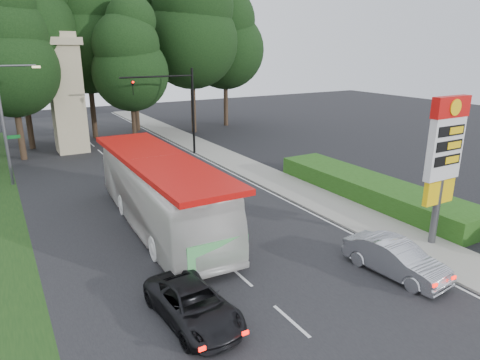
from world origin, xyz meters
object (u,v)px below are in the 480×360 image
gas_station_pylon (445,152)px  sedan_silver (395,258)px  traffic_signal_mast (178,100)px  transit_bus (160,193)px  monument (67,93)px  streetlight_signs (6,118)px  suv_charcoal (193,304)px

gas_station_pylon → sedan_silver: size_ratio=1.59×
traffic_signal_mast → transit_bus: size_ratio=0.55×
gas_station_pylon → monument: monument is taller
streetlight_signs → monument: size_ratio=0.80×
monument → transit_bus: bearing=-87.0°
streetlight_signs → sedan_silver: (12.49, -21.04, -3.73)m
traffic_signal_mast → streetlight_signs: 12.83m
streetlight_signs → monument: (4.99, 7.99, 0.67)m
traffic_signal_mast → suv_charcoal: size_ratio=1.64×
sedan_silver → transit_bus: bearing=118.3°
gas_station_pylon → transit_bus: gas_station_pylon is taller
gas_station_pylon → traffic_signal_mast: size_ratio=0.95×
gas_station_pylon → transit_bus: 13.40m
traffic_signal_mast → monument: monument is taller
suv_charcoal → transit_bus: bearing=73.3°
streetlight_signs → suv_charcoal: streetlight_signs is taller
traffic_signal_mast → suv_charcoal: 23.72m
monument → transit_bus: 19.98m
monument → transit_bus: (1.03, -19.69, -3.28)m
traffic_signal_mast → streetlight_signs: (-12.67, -1.99, -0.23)m
traffic_signal_mast → sedan_silver: bearing=-90.5°
streetlight_signs → monument: monument is taller
gas_station_pylon → transit_bus: (-10.17, 8.32, -2.62)m
streetlight_signs → sedan_silver: 24.75m
suv_charcoal → streetlight_signs: bearing=98.0°
streetlight_signs → transit_bus: (6.02, -11.69, -2.61)m
streetlight_signs → suv_charcoal: 20.58m
monument → streetlight_signs: bearing=-122.0°
monument → sedan_silver: size_ratio=2.34×
streetlight_signs → monument: bearing=58.0°
sedan_silver → suv_charcoal: (-8.30, 1.25, -0.10)m
gas_station_pylon → suv_charcoal: gas_station_pylon is taller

